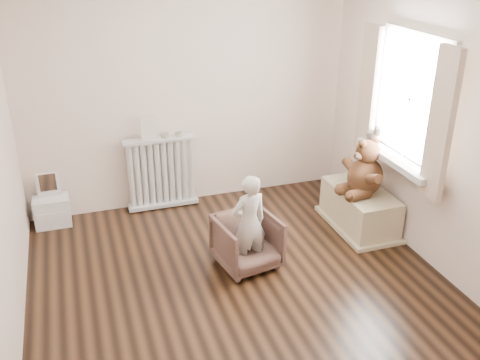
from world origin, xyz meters
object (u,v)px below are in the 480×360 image
object	(u,v)px
armchair	(247,242)
child	(249,223)
toy_bench	(359,209)
teddy_bear	(366,171)
toy_vanity	(51,201)
plush_cat	(374,133)
radiator	(162,176)

from	to	relation	value
armchair	child	xyz separation A→B (m)	(0.00, -0.05, 0.23)
toy_bench	teddy_bear	world-z (taller)	teddy_bear
toy_vanity	toy_bench	bearing A→B (deg)	-18.90
toy_vanity	plush_cat	world-z (taller)	plush_cat
toy_vanity	child	xyz separation A→B (m)	(1.71, -1.43, 0.20)
teddy_bear	armchair	bearing A→B (deg)	-177.27
toy_vanity	armchair	distance (m)	2.20
radiator	armchair	xyz separation A→B (m)	(0.52, -1.41, -0.14)
toy_bench	plush_cat	distance (m)	0.82
radiator	armchair	distance (m)	1.51
armchair	teddy_bear	xyz separation A→B (m)	(1.34, 0.25, 0.42)
radiator	child	bearing A→B (deg)	-70.34
armchair	plush_cat	size ratio (longest dim) A/B	2.35
child	plush_cat	world-z (taller)	plush_cat
toy_vanity	toy_bench	xyz separation A→B (m)	(3.07, -1.05, -0.08)
toy_vanity	radiator	bearing A→B (deg)	1.44
radiator	plush_cat	bearing A→B (deg)	-25.88
teddy_bear	plush_cat	distance (m)	0.41
radiator	child	distance (m)	1.55
radiator	armchair	bearing A→B (deg)	-69.70
child	teddy_bear	bearing A→B (deg)	-177.17
toy_bench	teddy_bear	xyz separation A→B (m)	(-0.02, -0.07, 0.47)
armchair	plush_cat	xyz separation A→B (m)	(1.50, 0.43, 0.75)
toy_bench	teddy_bear	distance (m)	0.48
radiator	child	size ratio (longest dim) A/B	0.90
radiator	teddy_bear	world-z (taller)	teddy_bear
teddy_bear	toy_vanity	bearing A→B (deg)	151.72
radiator	toy_vanity	bearing A→B (deg)	-178.56
armchair	toy_vanity	bearing A→B (deg)	131.14
teddy_bear	plush_cat	size ratio (longest dim) A/B	2.53
toy_vanity	teddy_bear	bearing A→B (deg)	-20.25
toy_vanity	armchair	bearing A→B (deg)	-38.88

